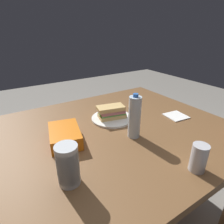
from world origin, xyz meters
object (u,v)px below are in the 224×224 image
chip_bag (65,135)px  water_bottle_tall (134,117)px  paper_plate (112,118)px  plastic_cup_stack (68,165)px  soda_can_silver (199,158)px  dining_table (108,144)px  sandwich (112,112)px

chip_bag → water_bottle_tall: size_ratio=0.94×
chip_bag → paper_plate: bearing=117.2°
chip_bag → water_bottle_tall: (-0.33, 0.15, 0.08)m
plastic_cup_stack → soda_can_silver: size_ratio=1.37×
paper_plate → water_bottle_tall: (0.01, 0.24, 0.11)m
chip_bag → soda_can_silver: (-0.39, 0.50, 0.03)m
paper_plate → chip_bag: chip_bag is taller
plastic_cup_stack → water_bottle_tall: bearing=-162.2°
dining_table → soda_can_silver: bearing=107.4°
paper_plate → chip_bag: (0.34, 0.09, 0.03)m
paper_plate → sandwich: 0.05m
dining_table → paper_plate: bearing=-130.9°
dining_table → chip_bag: bearing=-7.9°
plastic_cup_stack → paper_plate: bearing=-139.1°
dining_table → paper_plate: (-0.10, -0.12, 0.10)m
sandwich → dining_table: bearing=50.0°
sandwich → soda_can_silver: 0.59m
dining_table → chip_bag: chip_bag is taller
plastic_cup_stack → soda_can_silver: plastic_cup_stack is taller
sandwich → soda_can_silver: (-0.05, 0.59, 0.01)m
paper_plate → plastic_cup_stack: bearing=40.9°
paper_plate → water_bottle_tall: bearing=87.1°
paper_plate → soda_can_silver: 0.59m
water_bottle_tall → soda_can_silver: 0.36m
dining_table → soda_can_silver: soda_can_silver is taller
water_bottle_tall → soda_can_silver: size_ratio=2.00×
paper_plate → plastic_cup_stack: plastic_cup_stack is taller
chip_bag → water_bottle_tall: bearing=78.5°
dining_table → sandwich: sandwich is taller
soda_can_silver → dining_table: bearing=-72.6°
paper_plate → water_bottle_tall: 0.26m
soda_can_silver → chip_bag: bearing=-52.4°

